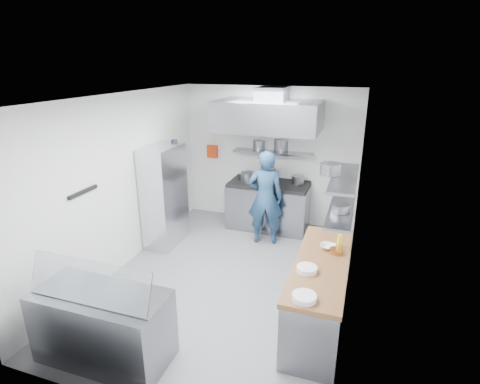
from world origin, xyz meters
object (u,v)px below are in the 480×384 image
(gas_range, at_px, (268,206))
(chef, at_px, (265,198))
(wire_rack, at_px, (165,196))
(display_case, at_px, (104,326))

(gas_range, relative_size, chef, 0.90)
(wire_rack, bearing_deg, gas_range, 38.13)
(gas_range, xyz_separation_m, display_case, (-0.85, -4.10, -0.03))
(chef, height_order, display_case, chef)
(gas_range, xyz_separation_m, chef, (0.11, -0.67, 0.44))
(gas_range, relative_size, display_case, 1.07)
(chef, xyz_separation_m, wire_rack, (-1.74, -0.61, 0.04))
(gas_range, distance_m, display_case, 4.19)
(chef, bearing_deg, gas_range, -94.70)
(gas_range, bearing_deg, display_case, -101.67)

